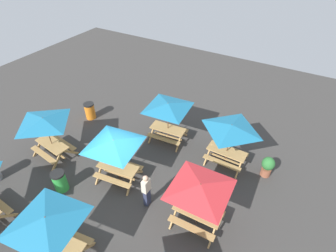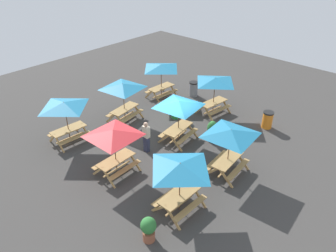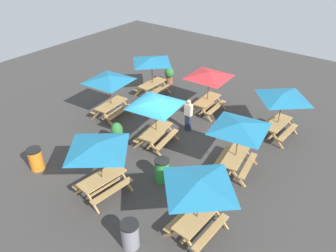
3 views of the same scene
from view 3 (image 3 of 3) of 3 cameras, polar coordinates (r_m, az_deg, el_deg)
The scene contains 15 objects.
ground_plane at distance 15.13m, azimuth -0.63°, elevation -3.06°, with size 31.44×31.44×0.00m, color #3D3A38.
picnic_table_0 at distance 9.95m, azimuth 5.43°, elevation -10.64°, with size 2.09×2.09×2.34m.
picnic_table_1 at distance 16.55m, azimuth -10.23°, elevation 7.61°, with size 2.82×2.82×2.34m.
picnic_table_2 at distance 12.74m, azimuth 12.29°, elevation -0.60°, with size 2.80×2.80×2.34m.
picnic_table_3 at distance 18.64m, azimuth -2.85°, elevation 10.93°, with size 2.03×2.03×2.34m.
picnic_table_4 at distance 15.49m, azimuth 19.35°, elevation 4.46°, with size 2.11×2.11×2.34m.
picnic_table_5 at distance 14.06m, azimuth -2.17°, elevation 3.51°, with size 2.80×2.80×2.34m.
picnic_table_6 at distance 16.86m, azimuth 7.13°, elevation 8.36°, with size 2.83×2.83×2.34m.
picnic_table_7 at distance 11.62m, azimuth -12.06°, elevation -4.12°, with size 2.22×2.22×2.34m.
trash_bin_orange at distance 14.44m, azimuth -22.05°, elevation -5.34°, with size 0.59×0.59×0.98m.
trash_bin_gray at distance 10.73m, azimuth -6.62°, elevation -18.27°, with size 0.59×0.59×0.98m.
trash_bin_green at distance 12.86m, azimuth -1.07°, elevation -7.65°, with size 0.59×0.59×0.98m.
potted_plant_0 at distance 20.62m, azimuth 0.21°, elevation 8.90°, with size 0.57×0.57×1.04m.
potted_plant_1 at distance 14.85m, azimuth -8.85°, elevation -1.27°, with size 0.54×0.54×1.18m.
person_standing at distance 15.64m, azimuth 3.56°, elevation 2.02°, with size 0.22×0.36×1.67m.
Camera 3 is at (-9.75, -7.59, 8.73)m, focal length 35.00 mm.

